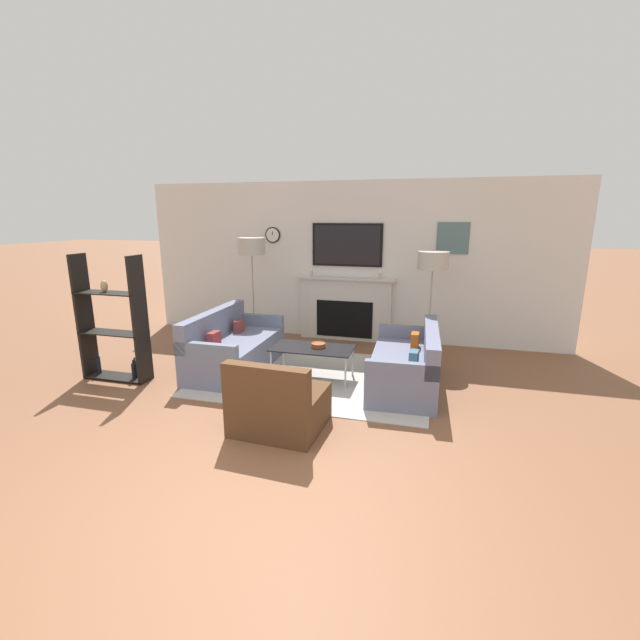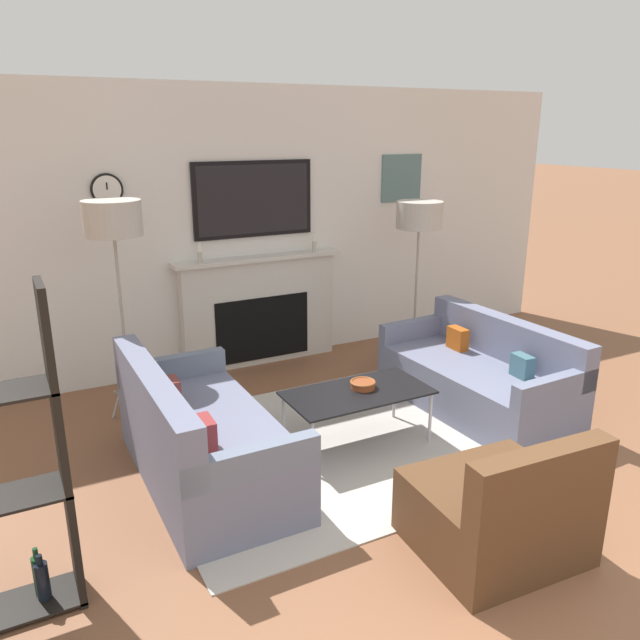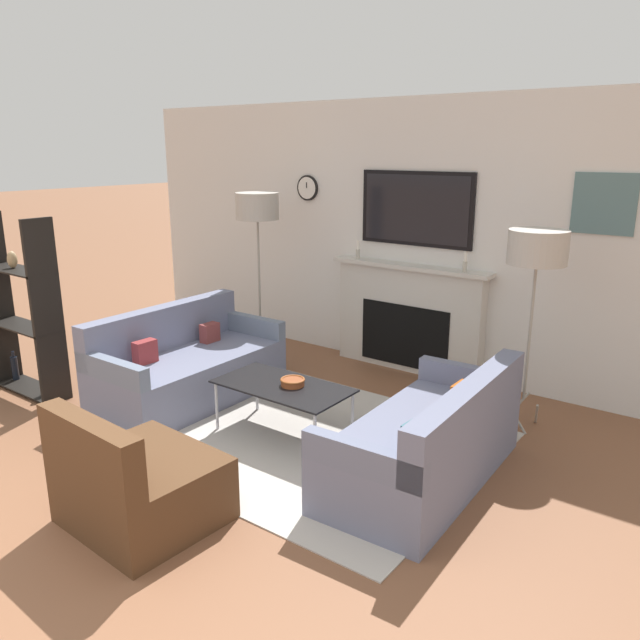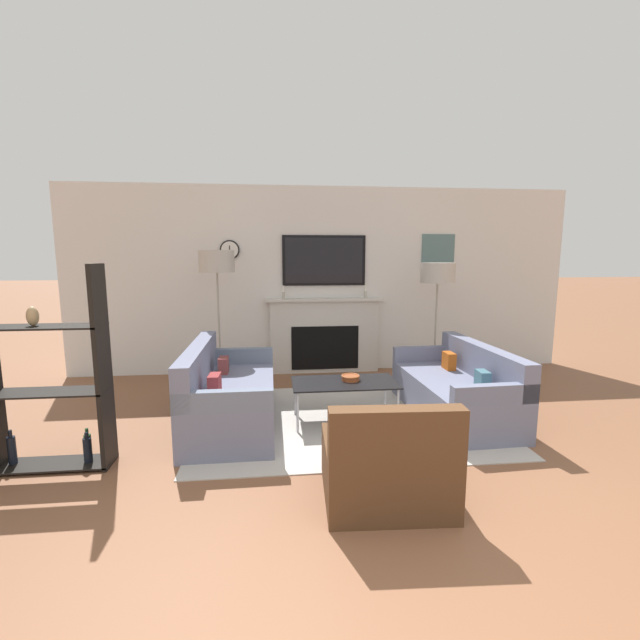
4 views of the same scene
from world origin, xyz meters
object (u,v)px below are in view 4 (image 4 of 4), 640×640
at_px(couch_left, 228,397).
at_px(shelf_unit, 47,378).
at_px(armchair, 387,465).
at_px(coffee_table, 345,384).
at_px(decorative_bowl, 351,377).
at_px(couch_right, 457,391).
at_px(floor_lamp_left, 217,263).
at_px(floor_lamp_right, 438,274).

relative_size(couch_left, shelf_unit, 1.04).
xyz_separation_m(couch_left, armchair, (1.25, -1.51, -0.03)).
xyz_separation_m(coffee_table, shelf_unit, (-2.51, -0.70, 0.35)).
bearing_deg(couch_left, decorative_bowl, -0.95).
distance_m(couch_right, floor_lamp_left, 3.23).
height_order(coffee_table, floor_lamp_left, floor_lamp_left).
distance_m(couch_left, floor_lamp_left, 1.84).
relative_size(couch_right, coffee_table, 1.61).
bearing_deg(floor_lamp_left, decorative_bowl, -40.62).
xyz_separation_m(armchair, floor_lamp_left, (-1.48, 2.76, 1.37)).
relative_size(couch_left, floor_lamp_left, 0.96).
bearing_deg(couch_left, coffee_table, -2.96).
height_order(coffee_table, shelf_unit, shelf_unit).
xyz_separation_m(armchair, floor_lamp_right, (1.41, 2.76, 1.22)).
height_order(armchair, decorative_bowl, armchair).
xyz_separation_m(couch_left, couch_right, (2.43, 0.00, -0.02)).
relative_size(couch_left, couch_right, 0.99).
bearing_deg(armchair, coffee_table, 92.39).
height_order(decorative_bowl, floor_lamp_right, floor_lamp_right).
bearing_deg(decorative_bowl, couch_left, 179.05).
bearing_deg(coffee_table, floor_lamp_left, 137.13).
xyz_separation_m(floor_lamp_left, floor_lamp_right, (2.88, -0.00, -0.15)).
bearing_deg(armchair, couch_right, 52.02).
bearing_deg(floor_lamp_right, shelf_unit, -153.19).
height_order(floor_lamp_right, shelf_unit, shelf_unit).
distance_m(coffee_table, floor_lamp_left, 2.29).
bearing_deg(armchair, couch_left, 129.71).
relative_size(floor_lamp_right, shelf_unit, 0.98).
height_order(couch_left, coffee_table, couch_left).
distance_m(couch_right, floor_lamp_right, 1.75).
bearing_deg(floor_lamp_right, floor_lamp_left, 180.00).
distance_m(couch_left, decorative_bowl, 1.27).
height_order(couch_left, armchair, couch_left).
distance_m(couch_left, coffee_table, 1.20).
height_order(floor_lamp_left, floor_lamp_right, floor_lamp_left).
bearing_deg(couch_right, couch_left, -179.94).
bearing_deg(floor_lamp_left, armchair, -61.86).
distance_m(couch_right, coffee_table, 1.25).
distance_m(decorative_bowl, floor_lamp_left, 2.27).
relative_size(armchair, decorative_bowl, 4.65).
relative_size(decorative_bowl, floor_lamp_left, 0.11).
xyz_separation_m(couch_right, armchair, (-1.18, -1.51, -0.02)).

